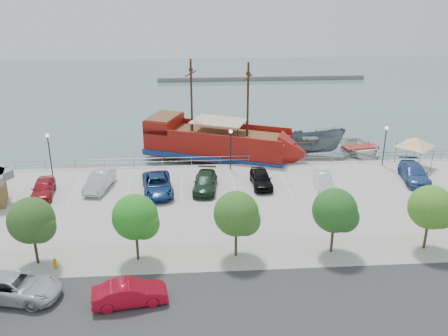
{
  "coord_description": "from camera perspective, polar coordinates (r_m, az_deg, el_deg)",
  "views": [
    {
      "loc": [
        -4.06,
        -40.91,
        19.39
      ],
      "look_at": [
        -1.0,
        2.0,
        2.0
      ],
      "focal_mm": 40.0,
      "sensor_mm": 36.0,
      "label": 1
    }
  ],
  "objects": [
    {
      "name": "parked_car_b",
      "position": [
        48.05,
        -14.04,
        -1.45
      ],
      "size": [
        2.59,
        5.05,
        1.59
      ],
      "primitive_type": "imported",
      "rotation": [
        0.0,
        0.0,
        -0.2
      ],
      "color": "silver",
      "rests_on": "land_slab"
    },
    {
      "name": "seawall_railing",
      "position": [
        52.39,
        0.64,
        0.91
      ],
      "size": [
        50.0,
        0.06,
        1.0
      ],
      "color": "gray",
      "rests_on": "land_slab"
    },
    {
      "name": "dock_east",
      "position": [
        57.33,
        15.75,
        0.51
      ],
      "size": [
        6.65,
        3.09,
        0.37
      ],
      "primitive_type": "cube",
      "rotation": [
        0.0,
        0.0,
        -0.2
      ],
      "color": "#6E695B",
      "rests_on": "ground"
    },
    {
      "name": "street_sedan",
      "position": [
        32.11,
        -10.72,
        -13.9
      ],
      "size": [
        4.8,
        2.28,
        1.52
      ],
      "primitive_type": "imported",
      "rotation": [
        0.0,
        0.0,
        1.72
      ],
      "color": "#AF0C20",
      "rests_on": "street"
    },
    {
      "name": "patrol_boat",
      "position": [
        57.87,
        9.82,
        2.66
      ],
      "size": [
        8.01,
        3.27,
        3.06
      ],
      "primitive_type": "imported",
      "rotation": [
        0.0,
        0.0,
        1.53
      ],
      "color": "slate",
      "rests_on": "ground"
    },
    {
      "name": "tree_e",
      "position": [
        36.24,
        12.78,
        -4.94
      ],
      "size": [
        3.3,
        3.2,
        5.0
      ],
      "color": "#473321",
      "rests_on": "sidewalk"
    },
    {
      "name": "lamp_post_mid",
      "position": [
        50.34,
        0.77,
        2.94
      ],
      "size": [
        0.36,
        0.36,
        4.28
      ],
      "color": "black",
      "rests_on": "land_slab"
    },
    {
      "name": "fire_hydrant",
      "position": [
        36.83,
        -18.75,
        -10.27
      ],
      "size": [
        0.28,
        0.28,
        0.82
      ],
      "rotation": [
        0.0,
        0.0,
        0.03
      ],
      "color": "#C8940A",
      "rests_on": "sidewalk"
    },
    {
      "name": "tree_d",
      "position": [
        34.93,
        1.66,
        -5.43
      ],
      "size": [
        3.3,
        3.2,
        5.0
      ],
      "color": "#473321",
      "rests_on": "sidewalk"
    },
    {
      "name": "lamp_post_right",
      "position": [
        54.04,
        17.96,
        3.19
      ],
      "size": [
        0.36,
        0.36,
        4.28
      ],
      "color": "black",
      "rests_on": "land_slab"
    },
    {
      "name": "parked_car_d",
      "position": [
        46.5,
        -2.16,
        -1.65
      ],
      "size": [
        2.66,
        5.32,
        1.48
      ],
      "primitive_type": "imported",
      "rotation": [
        0.0,
        0.0,
        -0.12
      ],
      "color": "#18301F",
      "rests_on": "land_slab"
    },
    {
      "name": "street",
      "position": [
        31.82,
        4.26,
        -15.59
      ],
      "size": [
        100.0,
        8.0,
        0.04
      ],
      "primitive_type": "cube",
      "color": "#373737",
      "rests_on": "land_slab"
    },
    {
      "name": "dock_mid",
      "position": [
        55.48,
        9.4,
        0.37
      ],
      "size": [
        7.37,
        4.13,
        0.4
      ],
      "primitive_type": "cube",
      "rotation": [
        0.0,
        0.0,
        0.32
      ],
      "color": "gray",
      "rests_on": "ground"
    },
    {
      "name": "dock_west",
      "position": [
        54.96,
        -14.43,
        -0.24
      ],
      "size": [
        8.1,
        3.77,
        0.45
      ],
      "primitive_type": "cube",
      "rotation": [
        0.0,
        0.0,
        -0.2
      ],
      "color": "slate",
      "rests_on": "ground"
    },
    {
      "name": "tree_c",
      "position": [
        34.99,
        -9.89,
        -5.73
      ],
      "size": [
        3.3,
        3.2,
        5.0
      ],
      "color": "#473321",
      "rests_on": "sidewalk"
    },
    {
      "name": "speedboat",
      "position": [
        59.68,
        15.26,
        2.01
      ],
      "size": [
        6.53,
        8.2,
        1.52
      ],
      "primitive_type": "imported",
      "rotation": [
        0.0,
        0.0,
        0.19
      ],
      "color": "silver",
      "rests_on": "ground"
    },
    {
      "name": "ground",
      "position": [
        45.89,
        1.43,
        -4.38
      ],
      "size": [
        160.0,
        160.0,
        0.0
      ],
      "primitive_type": "plane",
      "color": "#526A66"
    },
    {
      "name": "pirate_ship",
      "position": [
        55.5,
        0.54,
        2.63
      ],
      "size": [
        18.87,
        11.58,
        11.77
      ],
      "rotation": [
        0.0,
        0.0,
        -0.39
      ],
      "color": "maroon",
      "rests_on": "ground"
    },
    {
      "name": "parked_car_f",
      "position": [
        47.89,
        11.3,
        -1.43
      ],
      "size": [
        1.88,
        4.3,
        1.38
      ],
      "primitive_type": "imported",
      "rotation": [
        0.0,
        0.0,
        -0.1
      ],
      "color": "white",
      "rests_on": "land_slab"
    },
    {
      "name": "sidewalk",
      "position": [
        36.7,
        2.93,
        -9.88
      ],
      "size": [
        100.0,
        4.0,
        0.05
      ],
      "primitive_type": "cube",
      "color": "gray",
      "rests_on": "land_slab"
    },
    {
      "name": "far_shore",
      "position": [
        98.97,
        4.24,
        10.3
      ],
      "size": [
        40.0,
        3.0,
        0.8
      ],
      "primitive_type": "cube",
      "color": "gray",
      "rests_on": "ground"
    },
    {
      "name": "parked_car_h",
      "position": [
        51.79,
        20.91,
        -0.56
      ],
      "size": [
        3.0,
        5.71,
        1.58
      ],
      "primitive_type": "imported",
      "rotation": [
        0.0,
        0.0,
        -0.15
      ],
      "color": "#31528F",
      "rests_on": "land_slab"
    },
    {
      "name": "tree_f",
      "position": [
        38.8,
        22.76,
        -4.34
      ],
      "size": [
        3.3,
        3.2,
        5.0
      ],
      "color": "#473321",
      "rests_on": "sidewalk"
    },
    {
      "name": "street_van",
      "position": [
        34.62,
        -22.74,
        -12.42
      ],
      "size": [
        6.17,
        3.76,
        1.6
      ],
      "primitive_type": "imported",
      "rotation": [
        0.0,
        0.0,
        1.37
      ],
      "color": "silver",
      "rests_on": "street"
    },
    {
      "name": "lamp_post_left",
      "position": [
        52.08,
        -19.39,
        2.31
      ],
      "size": [
        0.36,
        0.36,
        4.28
      ],
      "color": "black",
      "rests_on": "land_slab"
    },
    {
      "name": "parked_car_e",
      "position": [
        47.37,
        4.27,
        -1.2
      ],
      "size": [
        1.93,
        4.54,
        1.53
      ],
      "primitive_type": "imported",
      "rotation": [
        0.0,
        0.0,
        0.03
      ],
      "color": "black",
      "rests_on": "land_slab"
    },
    {
      "name": "parked_car_c",
      "position": [
        46.28,
        -7.61,
        -1.89
      ],
      "size": [
        3.32,
        5.97,
        1.58
      ],
      "primitive_type": "imported",
      "rotation": [
        0.0,
        0.0,
        0.13
      ],
      "color": "navy",
      "rests_on": "land_slab"
    },
    {
      "name": "parked_car_a",
      "position": [
        48.1,
        -19.98,
        -2.17
      ],
      "size": [
        2.27,
        4.67,
        1.54
      ],
      "primitive_type": "imported",
      "rotation": [
        0.0,
        0.0,
        0.1
      ],
      "color": "maroon",
      "rests_on": "land_slab"
    },
    {
      "name": "canopy_tent",
      "position": [
        54.67,
        21.12,
        3.27
      ],
      "size": [
        4.5,
        4.5,
        3.67
      ],
      "rotation": [
        0.0,
        0.0,
        -0.02
      ],
      "color": "slate",
      "rests_on": "land_slab"
    },
    {
      "name": "tree_b",
      "position": [
        36.42,
        -20.96,
        -5.8
      ],
      "size": [
        3.3,
        3.2,
        5.0
      ],
      "color": "#473321",
      "rests_on": "sidewalk"
    }
  ]
}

